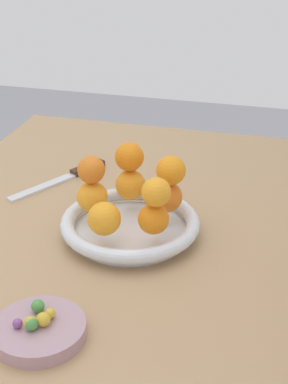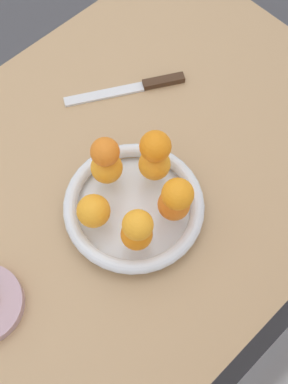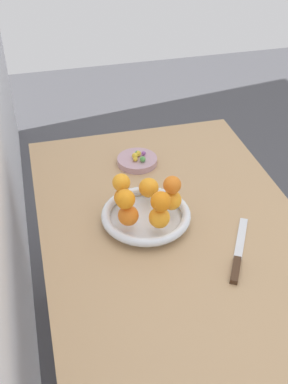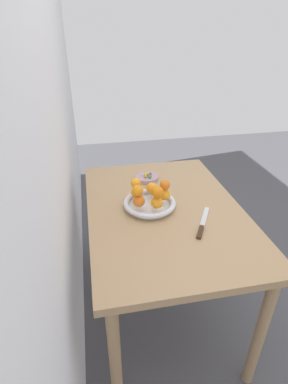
{
  "view_description": "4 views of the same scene",
  "coord_description": "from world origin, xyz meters",
  "px_view_note": "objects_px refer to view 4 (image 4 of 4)",
  "views": [
    {
      "loc": [
        0.93,
        0.34,
        1.31
      ],
      "look_at": [
        -0.0,
        0.09,
        0.82
      ],
      "focal_mm": 55.0,
      "sensor_mm": 36.0,
      "label": 1
    },
    {
      "loc": [
        0.25,
        0.34,
        1.57
      ],
      "look_at": [
        0.02,
        0.1,
        0.88
      ],
      "focal_mm": 45.0,
      "sensor_mm": 36.0,
      "label": 2
    },
    {
      "loc": [
        -1.01,
        0.34,
        1.65
      ],
      "look_at": [
        0.05,
        0.07,
        0.83
      ],
      "focal_mm": 45.0,
      "sensor_mm": 36.0,
      "label": 3
    },
    {
      "loc": [
        -1.22,
        0.34,
        1.55
      ],
      "look_at": [
        -0.0,
        0.11,
        0.84
      ],
      "focal_mm": 28.0,
      "sensor_mm": 36.0,
      "label": 4
    }
  ],
  "objects_px": {
    "candy_ball_3": "(147,174)",
    "candy_ball_5": "(150,176)",
    "orange_0": "(164,195)",
    "candy_ball_1": "(145,175)",
    "orange_7": "(165,185)",
    "candy_ball_4": "(147,174)",
    "orange_4": "(157,203)",
    "knife": "(202,225)",
    "candy_ball_2": "(146,176)",
    "fruit_bowl": "(150,204)",
    "orange_8": "(136,183)",
    "candy_ball_0": "(151,174)",
    "orange_1": "(152,188)",
    "orange_5": "(158,192)",
    "orange_6": "(137,191)",
    "candy_dish": "(147,178)",
    "orange_2": "(137,193)",
    "orange_3": "(139,201)",
    "dining_table": "(164,223)"
  },
  "relations": [
    {
      "from": "orange_7",
      "to": "orange_3",
      "type": "bearing_deg",
      "value": 104.45
    },
    {
      "from": "candy_ball_1",
      "to": "candy_ball_3",
      "type": "height_order",
      "value": "same"
    },
    {
      "from": "candy_dish",
      "to": "orange_1",
      "type": "relative_size",
      "value": 2.3
    },
    {
      "from": "orange_7",
      "to": "candy_ball_2",
      "type": "distance_m",
      "value": 0.31
    },
    {
      "from": "candy_ball_2",
      "to": "candy_ball_5",
      "type": "relative_size",
      "value": 0.81
    },
    {
      "from": "candy_ball_3",
      "to": "orange_6",
      "type": "bearing_deg",
      "value": 161.15
    },
    {
      "from": "orange_8",
      "to": "candy_ball_3",
      "type": "bearing_deg",
      "value": -22.79
    },
    {
      "from": "knife",
      "to": "candy_dish",
      "type": "bearing_deg",
      "value": 17.33
    },
    {
      "from": "orange_1",
      "to": "orange_3",
      "type": "bearing_deg",
      "value": 141.61
    },
    {
      "from": "candy_ball_1",
      "to": "candy_ball_4",
      "type": "bearing_deg",
      "value": -45.65
    },
    {
      "from": "orange_7",
      "to": "candy_ball_5",
      "type": "xyz_separation_m",
      "value": [
        0.28,
        0.02,
        -0.09
      ]
    },
    {
      "from": "fruit_bowl",
      "to": "candy_ball_4",
      "type": "relative_size",
      "value": 12.86
    },
    {
      "from": "dining_table",
      "to": "orange_5",
      "type": "relative_size",
      "value": 19.72
    },
    {
      "from": "candy_ball_0",
      "to": "candy_ball_1",
      "type": "height_order",
      "value": "candy_ball_1"
    },
    {
      "from": "candy_dish",
      "to": "knife",
      "type": "xyz_separation_m",
      "value": [
        -0.5,
        -0.16,
        -0.01
      ]
    },
    {
      "from": "orange_7",
      "to": "candy_ball_4",
      "type": "bearing_deg",
      "value": 4.03
    },
    {
      "from": "fruit_bowl",
      "to": "knife",
      "type": "bearing_deg",
      "value": -133.8
    },
    {
      "from": "orange_5",
      "to": "orange_6",
      "type": "height_order",
      "value": "orange_5"
    },
    {
      "from": "fruit_bowl",
      "to": "orange_2",
      "type": "distance_m",
      "value": 0.08
    },
    {
      "from": "orange_2",
      "to": "orange_5",
      "type": "height_order",
      "value": "orange_5"
    },
    {
      "from": "candy_ball_2",
      "to": "candy_ball_4",
      "type": "bearing_deg",
      "value": -27.59
    },
    {
      "from": "candy_ball_0",
      "to": "orange_7",
      "type": "bearing_deg",
      "value": 179.86
    },
    {
      "from": "orange_2",
      "to": "orange_3",
      "type": "xyz_separation_m",
      "value": [
        -0.08,
        0.0,
        0.0
      ]
    },
    {
      "from": "orange_6",
      "to": "candy_ball_0",
      "type": "distance_m",
      "value": 0.4
    },
    {
      "from": "fruit_bowl",
      "to": "orange_2",
      "type": "bearing_deg",
      "value": 51.36
    },
    {
      "from": "orange_7",
      "to": "candy_ball_0",
      "type": "xyz_separation_m",
      "value": [
        0.32,
        -0.0,
        -0.09
      ]
    },
    {
      "from": "candy_ball_0",
      "to": "candy_ball_1",
      "type": "bearing_deg",
      "value": 110.93
    },
    {
      "from": "candy_ball_4",
      "to": "orange_8",
      "type": "bearing_deg",
      "value": 157.39
    },
    {
      "from": "orange_3",
      "to": "orange_7",
      "type": "xyz_separation_m",
      "value": [
        0.04,
        -0.14,
        0.06
      ]
    },
    {
      "from": "orange_1",
      "to": "candy_ball_4",
      "type": "distance_m",
      "value": 0.25
    },
    {
      "from": "orange_4",
      "to": "knife",
      "type": "height_order",
      "value": "orange_4"
    },
    {
      "from": "orange_1",
      "to": "orange_7",
      "type": "distance_m",
      "value": 0.1
    },
    {
      "from": "orange_6",
      "to": "knife",
      "type": "bearing_deg",
      "value": -120.31
    },
    {
      "from": "orange_0",
      "to": "candy_ball_1",
      "type": "bearing_deg",
      "value": 5.97
    },
    {
      "from": "candy_ball_3",
      "to": "knife",
      "type": "height_order",
      "value": "candy_ball_3"
    },
    {
      "from": "dining_table",
      "to": "orange_6",
      "type": "xyz_separation_m",
      "value": [
        -0.02,
        0.14,
        0.21
      ]
    },
    {
      "from": "orange_1",
      "to": "orange_5",
      "type": "bearing_deg",
      "value": 178.13
    },
    {
      "from": "orange_7",
      "to": "candy_ball_2",
      "type": "height_order",
      "value": "orange_7"
    },
    {
      "from": "orange_4",
      "to": "orange_6",
      "type": "distance_m",
      "value": 0.11
    },
    {
      "from": "candy_ball_2",
      "to": "candy_ball_3",
      "type": "distance_m",
      "value": 0.03
    },
    {
      "from": "fruit_bowl",
      "to": "candy_ball_1",
      "type": "distance_m",
      "value": 0.31
    },
    {
      "from": "fruit_bowl",
      "to": "orange_3",
      "type": "relative_size",
      "value": 4.5
    },
    {
      "from": "orange_2",
      "to": "candy_ball_0",
      "type": "bearing_deg",
      "value": -25.73
    },
    {
      "from": "candy_ball_3",
      "to": "candy_ball_5",
      "type": "height_order",
      "value": "same"
    },
    {
      "from": "orange_0",
      "to": "orange_2",
      "type": "relative_size",
      "value": 1.06
    },
    {
      "from": "candy_ball_3",
      "to": "candy_ball_5",
      "type": "distance_m",
      "value": 0.04
    },
    {
      "from": "candy_ball_2",
      "to": "candy_ball_4",
      "type": "relative_size",
      "value": 0.81
    },
    {
      "from": "fruit_bowl",
      "to": "orange_0",
      "type": "relative_size",
      "value": 4.44
    },
    {
      "from": "candy_ball_4",
      "to": "candy_ball_5",
      "type": "bearing_deg",
      "value": -169.43
    },
    {
      "from": "dining_table",
      "to": "orange_2",
      "type": "relative_size",
      "value": 19.94
    }
  ]
}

